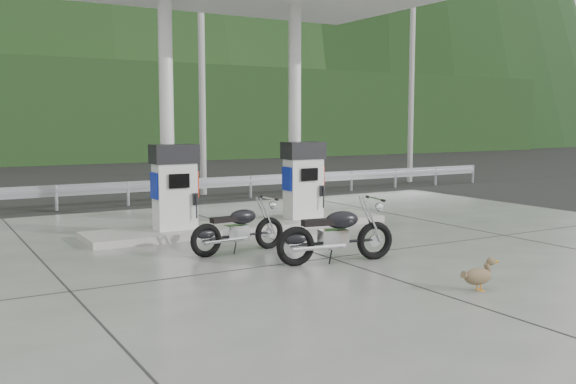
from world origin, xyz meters
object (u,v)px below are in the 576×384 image
motorcycle_right (336,235)px  gas_pump_right (303,180)px  gas_pump_left (175,187)px  duck (478,277)px  motorcycle_left (239,229)px

motorcycle_right → gas_pump_right: bearing=76.1°
gas_pump_left → duck: gas_pump_left is taller
motorcycle_left → duck: 4.55m
gas_pump_right → duck: (-1.01, -6.42, -0.85)m
motorcycle_right → duck: (0.70, -2.58, -0.28)m
gas_pump_right → duck: 6.56m
gas_pump_left → motorcycle_left: (0.40, -2.24, -0.62)m
gas_pump_left → gas_pump_right: (3.20, 0.00, 0.00)m
gas_pump_left → motorcycle_right: 4.16m
motorcycle_left → duck: (1.79, -4.18, -0.23)m
gas_pump_left → duck: size_ratio=3.19×
motorcycle_left → motorcycle_right: motorcycle_right is taller
gas_pump_right → motorcycle_right: 4.25m
motorcycle_right → duck: motorcycle_right is taller
motorcycle_right → duck: 2.68m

